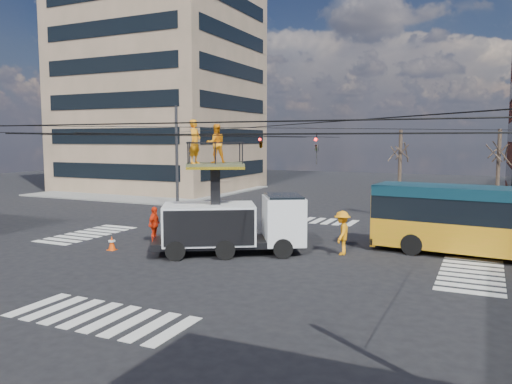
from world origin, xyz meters
The scene contains 11 objects.
ground centered at (0.00, 0.00, 0.00)m, with size 120.00×120.00×0.00m, color black.
sidewalk_nw centered at (-21.00, 21.00, 0.06)m, with size 18.00×18.00×0.12m, color slate.
crosswalks centered at (0.00, 0.00, 0.01)m, with size 22.40×22.40×0.02m, color silver, non-canonical shape.
building_tower centered at (-21.98, 23.98, 15.00)m, with size 18.06×16.06×30.00m.
overhead_network centered at (-0.07, 0.40, 4.29)m, with size 24.24×24.24×8.00m.
tree_a centered at (5.00, 13.50, 4.63)m, with size 2.00×2.00×6.00m.
tree_b centered at (11.00, 13.50, 4.63)m, with size 2.00×2.00×6.00m.
utility_truck centered at (-0.32, -0.80, 2.03)m, with size 7.20×5.53×6.24m.
traffic_cone centered at (-5.97, -2.63, 0.35)m, with size 0.36×0.36×0.70m, color #EB4609.
worker_ground centered at (-5.25, -0.20, 0.93)m, with size 1.09×0.45×1.86m, color #FF3710.
flagger centered at (4.39, 1.16, 1.03)m, with size 1.33×0.76×2.05m, color orange.
Camera 1 is at (10.40, -21.23, 5.34)m, focal length 35.00 mm.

